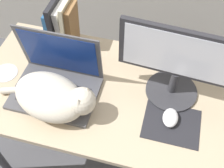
# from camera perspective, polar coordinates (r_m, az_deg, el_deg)

# --- Properties ---
(desk) EXTENTS (1.24, 0.67, 0.71)m
(desk) POSITION_cam_1_polar(r_m,az_deg,el_deg) (1.38, -1.19, -3.15)
(desk) COLOR tan
(desk) RESTS_ON ground_plane
(laptop) EXTENTS (0.39, 0.28, 0.29)m
(laptop) POSITION_cam_1_polar(r_m,az_deg,el_deg) (1.30, -11.20, 0.60)
(laptop) COLOR #4C4C51
(laptop) RESTS_ON desk
(cat) EXTENTS (0.47, 0.31, 0.16)m
(cat) POSITION_cam_1_polar(r_m,az_deg,el_deg) (1.23, -11.80, -2.58)
(cat) COLOR beige
(cat) RESTS_ON desk
(external_monitor) EXTENTS (0.52, 0.24, 0.37)m
(external_monitor) POSITION_cam_1_polar(r_m,az_deg,el_deg) (1.19, 13.46, 4.18)
(external_monitor) COLOR #333338
(external_monitor) RESTS_ON desk
(mousepad) EXTENTS (0.24, 0.20, 0.00)m
(mousepad) POSITION_cam_1_polar(r_m,az_deg,el_deg) (1.24, 12.00, -7.90)
(mousepad) COLOR #232328
(mousepad) RESTS_ON desk
(computer_mouse) EXTENTS (0.07, 0.10, 0.04)m
(computer_mouse) POSITION_cam_1_polar(r_m,az_deg,el_deg) (1.23, 11.78, -6.71)
(computer_mouse) COLOR silver
(computer_mouse) RESTS_ON mousepad
(book_row) EXTENTS (0.15, 0.16, 0.26)m
(book_row) POSITION_cam_1_polar(r_m,az_deg,el_deg) (1.47, -10.17, 11.73)
(book_row) COLOR #285B93
(book_row) RESTS_ON desk
(cd_disc) EXTENTS (0.12, 0.12, 0.00)m
(cd_disc) POSITION_cam_1_polar(r_m,az_deg,el_deg) (1.48, -20.84, 2.15)
(cd_disc) COLOR silver
(cd_disc) RESTS_ON desk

